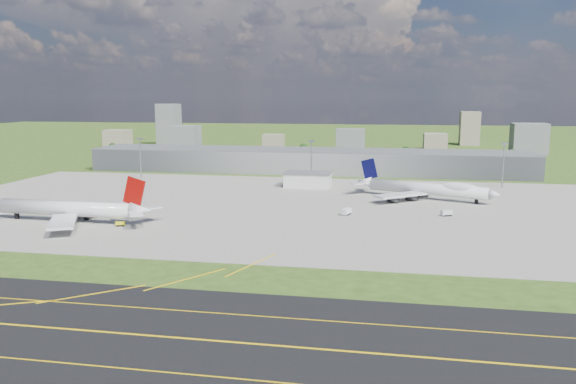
% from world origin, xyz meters
% --- Properties ---
extents(ground, '(1400.00, 1400.00, 0.00)m').
position_xyz_m(ground, '(0.00, 150.00, 0.00)').
color(ground, '#2F4A17').
rests_on(ground, ground).
extents(taxiway, '(1400.00, 60.00, 0.06)m').
position_xyz_m(taxiway, '(0.00, -110.00, 0.03)').
color(taxiway, black).
rests_on(taxiway, ground).
extents(apron, '(360.00, 190.00, 0.08)m').
position_xyz_m(apron, '(10.00, 40.00, 0.04)').
color(apron, gray).
rests_on(apron, ground).
extents(terminal, '(300.00, 42.00, 15.00)m').
position_xyz_m(terminal, '(0.00, 165.00, 7.50)').
color(terminal, gray).
rests_on(terminal, ground).
extents(ops_building, '(26.00, 16.00, 8.00)m').
position_xyz_m(ops_building, '(10.00, 100.00, 4.00)').
color(ops_building, silver).
rests_on(ops_building, ground).
extents(mast_west, '(3.50, 2.00, 25.90)m').
position_xyz_m(mast_west, '(-100.00, 115.00, 17.71)').
color(mast_west, gray).
rests_on(mast_west, ground).
extents(mast_center, '(3.50, 2.00, 25.90)m').
position_xyz_m(mast_center, '(10.00, 115.00, 17.71)').
color(mast_center, gray).
rests_on(mast_center, ground).
extents(mast_east, '(3.50, 2.00, 25.90)m').
position_xyz_m(mast_east, '(120.00, 115.00, 17.71)').
color(mast_east, gray).
rests_on(mast_east, ground).
extents(airliner_red_twin, '(73.92, 57.58, 20.29)m').
position_xyz_m(airliner_red_twin, '(-73.03, -9.85, 5.40)').
color(airliner_red_twin, silver).
rests_on(airliner_red_twin, ground).
extents(airliner_blue_quad, '(70.92, 54.04, 19.35)m').
position_xyz_m(airliner_blue_quad, '(75.53, 70.70, 5.38)').
color(airliner_blue_quad, silver).
rests_on(airliner_blue_quad, ground).
extents(tug_yellow, '(4.00, 3.09, 1.76)m').
position_xyz_m(tug_yellow, '(-49.83, -13.39, 0.92)').
color(tug_yellow, yellow).
rests_on(tug_yellow, ground).
extents(van_white_near, '(4.29, 6.10, 2.81)m').
position_xyz_m(van_white_near, '(38.20, 24.65, 1.41)').
color(van_white_near, white).
rests_on(van_white_near, ground).
extents(van_white_far, '(5.38, 4.06, 2.52)m').
position_xyz_m(van_white_far, '(81.43, 30.24, 1.27)').
color(van_white_far, silver).
rests_on(van_white_far, ground).
extents(bldg_far_w, '(24.00, 20.00, 18.00)m').
position_xyz_m(bldg_far_w, '(-220.00, 320.00, 9.00)').
color(bldg_far_w, gray).
rests_on(bldg_far_w, ground).
extents(bldg_w, '(28.00, 22.00, 24.00)m').
position_xyz_m(bldg_w, '(-140.00, 300.00, 12.00)').
color(bldg_w, slate).
rests_on(bldg_w, ground).
extents(bldg_cw, '(20.00, 18.00, 14.00)m').
position_xyz_m(bldg_cw, '(-60.00, 340.00, 7.00)').
color(bldg_cw, gray).
rests_on(bldg_cw, ground).
extents(bldg_c, '(26.00, 20.00, 22.00)m').
position_xyz_m(bldg_c, '(20.00, 310.00, 11.00)').
color(bldg_c, slate).
rests_on(bldg_c, ground).
extents(bldg_ce, '(22.00, 24.00, 16.00)m').
position_xyz_m(bldg_ce, '(100.00, 350.00, 8.00)').
color(bldg_ce, gray).
rests_on(bldg_ce, ground).
extents(bldg_e, '(30.00, 22.00, 28.00)m').
position_xyz_m(bldg_e, '(180.00, 320.00, 14.00)').
color(bldg_e, slate).
rests_on(bldg_e, ground).
extents(bldg_tall_w, '(22.00, 20.00, 44.00)m').
position_xyz_m(bldg_tall_w, '(-180.00, 360.00, 22.00)').
color(bldg_tall_w, slate).
rests_on(bldg_tall_w, ground).
extents(bldg_tall_e, '(20.00, 18.00, 36.00)m').
position_xyz_m(bldg_tall_e, '(140.00, 410.00, 18.00)').
color(bldg_tall_e, gray).
rests_on(bldg_tall_e, ground).
extents(tree_far_w, '(7.20, 7.20, 8.80)m').
position_xyz_m(tree_far_w, '(-200.00, 270.00, 5.18)').
color(tree_far_w, '#382314').
rests_on(tree_far_w, ground).
extents(tree_w, '(6.75, 6.75, 8.25)m').
position_xyz_m(tree_w, '(-110.00, 265.00, 4.86)').
color(tree_w, '#382314').
rests_on(tree_w, ground).
extents(tree_c, '(8.10, 8.10, 9.90)m').
position_xyz_m(tree_c, '(-20.00, 280.00, 5.84)').
color(tree_c, '#382314').
rests_on(tree_c, ground).
extents(tree_e, '(7.65, 7.65, 9.35)m').
position_xyz_m(tree_e, '(70.00, 275.00, 5.51)').
color(tree_e, '#382314').
rests_on(tree_e, ground).
extents(tree_far_e, '(6.30, 6.30, 7.70)m').
position_xyz_m(tree_far_e, '(160.00, 285.00, 4.53)').
color(tree_far_e, '#382314').
rests_on(tree_far_e, ground).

